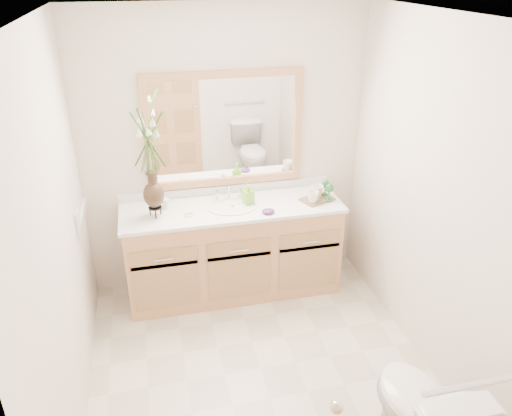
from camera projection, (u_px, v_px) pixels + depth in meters
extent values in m
plane|color=beige|center=(260.00, 368.00, 3.62)|extent=(2.60, 2.60, 0.00)
cube|color=white|center=(262.00, 17.00, 2.56)|extent=(2.40, 2.60, 0.02)
cube|color=silver|center=(225.00, 153.00, 4.23)|extent=(2.40, 0.02, 2.40)
cube|color=silver|center=(339.00, 374.00, 1.96)|extent=(2.40, 0.02, 2.40)
cube|color=silver|center=(57.00, 245.00, 2.85)|extent=(0.02, 2.60, 2.40)
cube|color=silver|center=(435.00, 204.00, 3.34)|extent=(0.02, 2.60, 2.40)
cube|color=tan|center=(233.00, 250.00, 4.33)|extent=(1.80, 0.55, 0.80)
cube|color=white|center=(232.00, 208.00, 4.15)|extent=(1.84, 0.57, 0.03)
ellipsoid|color=white|center=(233.00, 213.00, 4.15)|extent=(0.38, 0.30, 0.12)
cylinder|color=silver|center=(229.00, 192.00, 4.26)|extent=(0.02, 0.02, 0.11)
cylinder|color=silver|center=(217.00, 195.00, 4.24)|extent=(0.02, 0.02, 0.08)
cylinder|color=silver|center=(240.00, 193.00, 4.28)|extent=(0.02, 0.02, 0.08)
cube|color=white|center=(225.00, 130.00, 4.12)|extent=(1.20, 0.01, 0.85)
cube|color=tan|center=(223.00, 74.00, 3.91)|extent=(1.32, 0.04, 0.06)
cube|color=tan|center=(226.00, 181.00, 4.32)|extent=(1.32, 0.04, 0.06)
cube|color=tan|center=(147.00, 136.00, 3.99)|extent=(0.06, 0.04, 0.85)
cube|color=tan|center=(298.00, 125.00, 4.24)|extent=(0.06, 0.04, 0.85)
cube|color=white|center=(77.00, 219.00, 3.62)|extent=(0.02, 0.12, 0.12)
cylinder|color=silver|center=(478.00, 384.00, 2.24)|extent=(0.55, 0.03, 0.03)
imported|color=white|center=(420.00, 415.00, 2.80)|extent=(0.42, 0.75, 0.74)
cylinder|color=black|center=(155.00, 207.00, 3.95)|extent=(0.11, 0.11, 0.01)
ellipsoid|color=black|center=(154.00, 195.00, 3.90)|extent=(0.16, 0.16, 0.21)
cylinder|color=black|center=(152.00, 179.00, 3.84)|extent=(0.07, 0.07, 0.10)
cylinder|color=#4C7A33|center=(149.00, 148.00, 3.73)|extent=(0.06, 0.06, 0.38)
cylinder|color=white|center=(166.00, 203.00, 4.09)|extent=(0.06, 0.06, 0.08)
cylinder|color=white|center=(189.00, 214.00, 4.00)|extent=(0.09, 0.09, 0.01)
cube|color=beige|center=(189.00, 213.00, 3.99)|extent=(0.06, 0.04, 0.02)
imported|color=#75CD30|center=(248.00, 195.00, 4.16)|extent=(0.09, 0.09, 0.16)
ellipsoid|color=#55236A|center=(268.00, 211.00, 4.02)|extent=(0.11, 0.09, 0.04)
cube|color=brown|center=(317.00, 199.00, 4.25)|extent=(0.32, 0.27, 0.01)
imported|color=white|center=(313.00, 196.00, 4.16)|extent=(0.12, 0.12, 0.10)
imported|color=white|center=(317.00, 191.00, 4.26)|extent=(0.14, 0.14, 0.11)
cylinder|color=#236B2D|center=(329.00, 200.00, 4.22)|extent=(0.06, 0.06, 0.01)
cylinder|color=#236B2D|center=(329.00, 194.00, 4.20)|extent=(0.01, 0.01, 0.09)
ellipsoid|color=#236B2D|center=(330.00, 188.00, 4.17)|extent=(0.07, 0.07, 0.08)
cylinder|color=#236B2D|center=(325.00, 194.00, 4.31)|extent=(0.06, 0.06, 0.01)
cylinder|color=#236B2D|center=(325.00, 190.00, 4.29)|extent=(0.01, 0.01, 0.09)
ellipsoid|color=#236B2D|center=(326.00, 184.00, 4.27)|extent=(0.06, 0.06, 0.07)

